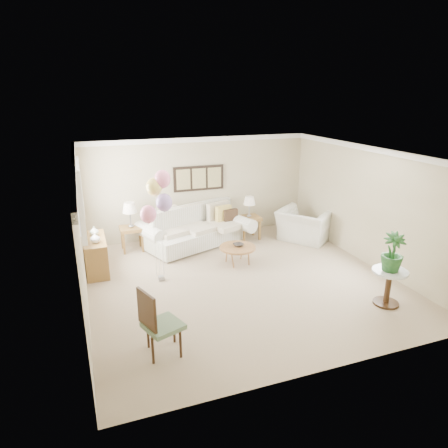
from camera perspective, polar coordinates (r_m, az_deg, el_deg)
name	(u,v)px	position (r m, az deg, el deg)	size (l,w,h in m)	color
ground_plane	(241,280)	(8.31, 2.47, -8.01)	(6.00, 6.00, 0.00)	tan
room_shell	(235,203)	(7.77, 1.62, 2.97)	(6.04, 6.04, 2.60)	beige
wall_art_triptych	(199,178)	(10.46, -3.61, 6.54)	(1.35, 0.06, 0.65)	black
sofa	(196,230)	(10.02, -4.06, -0.91)	(2.99, 1.80, 0.98)	white
end_table_left	(131,231)	(9.87, -13.08, -0.97)	(0.55, 0.50, 0.60)	olive
end_table_right	(249,220)	(10.44, 3.59, 0.55)	(0.55, 0.50, 0.60)	olive
lamp_left	(130,208)	(9.71, -13.32, 2.19)	(0.35, 0.35, 0.62)	gray
lamp_right	(249,201)	(10.29, 3.65, 3.26)	(0.31, 0.31, 0.54)	gray
coffee_table	(238,248)	(8.92, 1.95, -3.44)	(0.81, 0.81, 0.41)	#A7733F
decor_bowl	(238,245)	(8.93, 2.08, -3.00)	(0.23, 0.23, 0.06)	#2C2724
armchair	(304,225)	(10.54, 11.37, -0.17)	(1.24, 1.09, 0.81)	white
side_table	(389,279)	(7.79, 22.52, -7.24)	(0.62, 0.62, 0.67)	silver
potted_plant	(393,252)	(7.58, 22.96, -3.74)	(0.39, 0.39, 0.70)	#164319
accent_chair	(158,322)	(6.00, -9.45, -13.61)	(0.64, 0.64, 1.03)	slate
credenza	(96,255)	(9.00, -17.84, -4.19)	(0.46, 1.20, 0.74)	olive
vase_white	(95,238)	(8.59, -17.93, -1.88)	(0.20, 0.20, 0.21)	silver
vase_sage	(94,231)	(9.03, -18.07, -0.95)	(0.19, 0.19, 0.20)	#ADB9A6
balloon_cluster	(157,196)	(7.84, -9.50, 3.91)	(0.65, 0.51, 2.26)	gray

